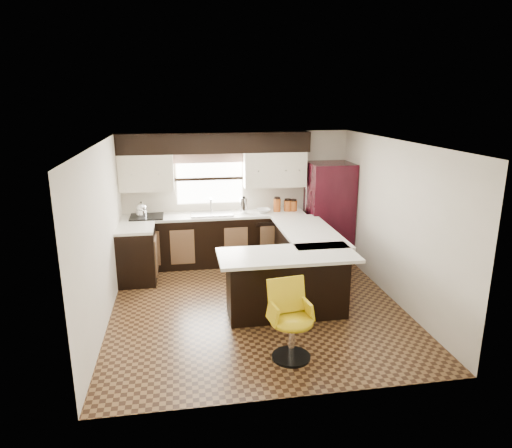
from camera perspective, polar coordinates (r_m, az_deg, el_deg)
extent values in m
plane|color=#49301A|center=(6.90, 0.04, -10.13)|extent=(4.40, 4.40, 0.00)
plane|color=silver|center=(6.25, 0.04, 10.14)|extent=(4.40, 4.40, 0.00)
plane|color=beige|center=(8.59, -2.41, 3.49)|extent=(4.40, 0.00, 4.40)
plane|color=beige|center=(4.44, 4.81, -8.23)|extent=(4.40, 0.00, 4.40)
plane|color=beige|center=(6.48, -18.62, -1.32)|extent=(0.00, 4.40, 4.40)
plane|color=beige|center=(7.12, 16.96, 0.29)|extent=(0.00, 4.40, 4.40)
cube|color=black|center=(8.44, -5.13, -2.03)|extent=(3.30, 0.60, 0.90)
cube|color=black|center=(7.84, -14.64, -3.87)|extent=(0.60, 0.70, 0.90)
cube|color=silver|center=(8.31, -5.20, 1.08)|extent=(3.30, 0.60, 0.04)
cube|color=silver|center=(7.70, -14.88, -0.56)|extent=(0.60, 0.70, 0.04)
cube|color=black|center=(8.22, -5.14, 10.10)|extent=(3.40, 0.35, 0.36)
cube|color=beige|center=(8.28, -13.56, 6.28)|extent=(0.94, 0.35, 0.64)
cube|color=beige|center=(8.43, 2.33, 6.86)|extent=(1.14, 0.35, 0.64)
cube|color=white|center=(8.45, -5.80, 5.65)|extent=(1.20, 0.02, 0.90)
cube|color=#D19B93|center=(8.36, -5.85, 8.24)|extent=(1.30, 0.06, 0.18)
cube|color=#B2B2B7|center=(8.28, -5.54, 1.28)|extent=(0.75, 0.45, 0.03)
cube|color=black|center=(8.31, 1.93, -2.41)|extent=(0.58, 0.03, 0.78)
cube|color=black|center=(8.29, -13.50, 0.91)|extent=(0.58, 0.50, 0.02)
cube|color=black|center=(7.47, 6.07, -4.42)|extent=(0.60, 1.95, 0.90)
cube|color=black|center=(6.47, 3.86, -7.59)|extent=(1.65, 0.60, 0.90)
cube|color=silver|center=(7.34, 6.56, -0.92)|extent=(0.84, 1.95, 0.04)
cube|color=silver|center=(6.21, 3.95, -3.92)|extent=(1.89, 0.84, 0.04)
cube|color=black|center=(8.65, 9.09, 1.50)|extent=(0.79, 0.76, 1.84)
cylinder|color=silver|center=(8.33, -1.57, 2.32)|extent=(0.13, 0.13, 0.28)
imported|color=white|center=(8.41, 0.92, 1.69)|extent=(0.27, 0.27, 0.06)
cylinder|color=#9A4919|center=(8.46, 2.64, 2.38)|extent=(0.13, 0.13, 0.24)
cylinder|color=#9A4919|center=(8.51, 3.97, 2.29)|extent=(0.14, 0.14, 0.20)
cylinder|color=#9A4919|center=(8.54, 4.69, 2.28)|extent=(0.14, 0.14, 0.19)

